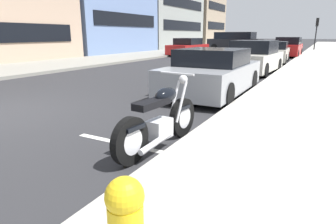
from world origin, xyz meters
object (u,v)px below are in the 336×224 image
object	(u,v)px
parked_motorcycle	(160,121)
parked_car_at_intersection	(273,52)
car_opposite_curb	(188,47)
parked_car_behind_motorcycle	(288,47)
traffic_signal_near_corner	(317,27)
parked_car_near_corner	(213,73)
parked_car_second_in_row	(253,58)
crossing_truck	(235,41)

from	to	relation	value
parked_motorcycle	parked_car_at_intersection	xyz separation A→B (m)	(15.71, 0.82, 0.19)
parked_car_at_intersection	car_opposite_curb	world-z (taller)	car_opposite_curb
parked_car_behind_motorcycle	car_opposite_curb	world-z (taller)	parked_car_behind_motorcycle
car_opposite_curb	traffic_signal_near_corner	xyz separation A→B (m)	(13.01, -9.09, 1.85)
traffic_signal_near_corner	parked_car_at_intersection	bearing A→B (deg)	173.63
parked_car_at_intersection	car_opposite_curb	distance (m)	7.93
parked_car_near_corner	parked_car_second_in_row	xyz separation A→B (m)	(5.59, 0.04, 0.05)
car_opposite_curb	traffic_signal_near_corner	distance (m)	15.98
parked_car_at_intersection	crossing_truck	xyz separation A→B (m)	(11.73, 5.75, 0.40)
parked_motorcycle	crossing_truck	xyz separation A→B (m)	(27.44, 6.58, 0.59)
parked_car_behind_motorcycle	parked_motorcycle	bearing A→B (deg)	-178.36
parked_car_near_corner	traffic_signal_near_corner	world-z (taller)	traffic_signal_near_corner
parked_car_behind_motorcycle	traffic_signal_near_corner	bearing A→B (deg)	-8.52
parked_motorcycle	parked_car_behind_motorcycle	world-z (taller)	parked_car_behind_motorcycle
parked_car_behind_motorcycle	car_opposite_curb	bearing A→B (deg)	110.49
traffic_signal_near_corner	parked_car_near_corner	bearing A→B (deg)	176.45
parked_car_behind_motorcycle	car_opposite_curb	distance (m)	8.04
parked_motorcycle	parked_car_second_in_row	distance (m)	9.98
crossing_truck	traffic_signal_near_corner	bearing A→B (deg)	-144.47
parked_car_second_in_row	crossing_truck	distance (m)	18.44
parked_car_at_intersection	parked_car_behind_motorcycle	size ratio (longest dim) A/B	0.94
parked_motorcycle	parked_car_near_corner	world-z (taller)	parked_car_near_corner
parked_car_second_in_row	car_opposite_curb	xyz separation A→B (m)	(8.90, 7.34, -0.01)
parked_car_at_intersection	parked_car_near_corner	bearing A→B (deg)	177.34
parked_car_at_intersection	parked_car_behind_motorcycle	world-z (taller)	parked_car_behind_motorcycle
car_opposite_curb	traffic_signal_near_corner	size ratio (longest dim) A/B	1.44
parked_car_at_intersection	car_opposite_curb	xyz separation A→B (m)	(3.13, 7.29, 0.04)
crossing_truck	parked_car_behind_motorcycle	bearing A→B (deg)	141.22
parked_car_behind_motorcycle	car_opposite_curb	xyz separation A→B (m)	(-2.80, 7.53, -0.05)
parked_motorcycle	car_opposite_curb	size ratio (longest dim) A/B	0.43
parked_car_second_in_row	crossing_truck	xyz separation A→B (m)	(17.50, 5.81, 0.35)
parked_car_second_in_row	parked_car_behind_motorcycle	xyz separation A→B (m)	(11.70, -0.20, 0.04)
parked_car_near_corner	traffic_signal_near_corner	size ratio (longest dim) A/B	1.25
car_opposite_curb	crossing_truck	bearing A→B (deg)	172.11
parked_car_second_in_row	car_opposite_curb	distance (m)	11.53
parked_motorcycle	parked_car_behind_motorcycle	xyz separation A→B (m)	(21.64, 0.57, 0.28)
car_opposite_curb	parked_car_at_intersection	bearing A→B (deg)	68.97
car_opposite_curb	parked_car_near_corner	bearing A→B (deg)	29.19
parked_car_near_corner	crossing_truck	world-z (taller)	crossing_truck
parked_car_near_corner	car_opposite_curb	distance (m)	16.26
parked_car_second_in_row	parked_car_at_intersection	size ratio (longest dim) A/B	0.98
parked_car_near_corner	crossing_truck	bearing A→B (deg)	14.06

